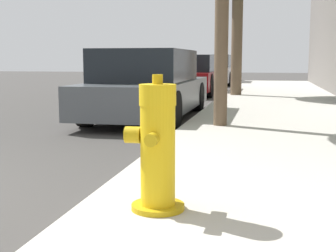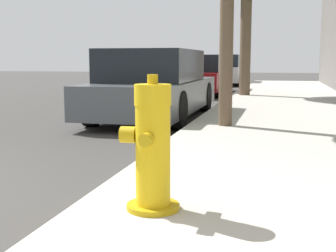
{
  "view_description": "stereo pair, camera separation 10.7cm",
  "coord_description": "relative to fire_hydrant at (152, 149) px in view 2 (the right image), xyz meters",
  "views": [
    {
      "loc": [
        3.38,
        -2.67,
        1.12
      ],
      "look_at": [
        2.51,
        1.4,
        0.53
      ],
      "focal_mm": 50.0,
      "sensor_mm": 36.0,
      "label": 1
    },
    {
      "loc": [
        3.48,
        -2.64,
        1.12
      ],
      "look_at": [
        2.51,
        1.4,
        0.53
      ],
      "focal_mm": 50.0,
      "sensor_mm": 36.0,
      "label": 2
    }
  ],
  "objects": [
    {
      "name": "fire_hydrant",
      "position": [
        0.0,
        0.0,
        0.0
      ],
      "size": [
        0.39,
        0.39,
        0.88
      ],
      "color": "#C39C11",
      "rests_on": "sidewalk_slab"
    },
    {
      "name": "parked_car_near",
      "position": [
        -1.56,
        5.87,
        0.08
      ],
      "size": [
        1.71,
        4.54,
        1.31
      ],
      "color": "#4C5156",
      "rests_on": "ground_plane"
    },
    {
      "name": "parked_car_far",
      "position": [
        -1.81,
        18.61,
        0.1
      ],
      "size": [
        1.87,
        4.14,
        1.35
      ],
      "color": "#B7B7BC",
      "rests_on": "ground_plane"
    },
    {
      "name": "parked_car_mid",
      "position": [
        -1.8,
        12.46,
        0.08
      ],
      "size": [
        1.76,
        4.5,
        1.28
      ],
      "color": "maroon",
      "rests_on": "ground_plane"
    },
    {
      "name": "sidewalk_slab",
      "position": [
        0.98,
        -0.2,
        -0.48
      ],
      "size": [
        3.07,
        40.0,
        0.16
      ],
      "color": "beige",
      "rests_on": "ground_plane"
    }
  ]
}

